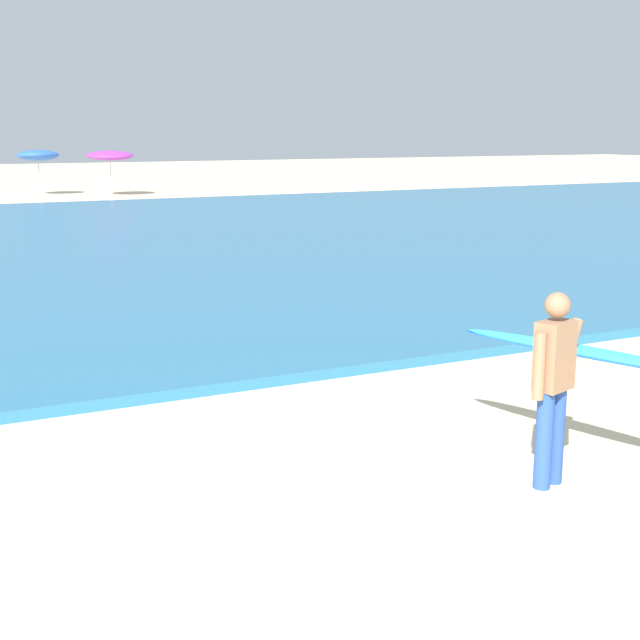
# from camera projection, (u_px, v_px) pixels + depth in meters

# --- Properties ---
(ground_plane) EXTENTS (160.00, 160.00, 0.00)m
(ground_plane) POSITION_uv_depth(u_px,v_px,m) (286.00, 637.00, 5.43)
(ground_plane) COLOR beige
(surfer_with_board) EXTENTS (1.26, 2.62, 1.73)m
(surfer_with_board) POSITION_uv_depth(u_px,v_px,m) (568.00, 368.00, 7.70)
(surfer_with_board) COLOR #284CA3
(surfer_with_board) RESTS_ON ground
(beach_umbrella_5) EXTENTS (1.92, 1.94, 2.17)m
(beach_umbrella_5) POSITION_uv_depth(u_px,v_px,m) (38.00, 155.00, 41.32)
(beach_umbrella_5) COLOR beige
(beach_umbrella_5) RESTS_ON ground
(beach_umbrella_6) EXTENTS (2.15, 2.17, 2.15)m
(beach_umbrella_6) POSITION_uv_depth(u_px,v_px,m) (110.00, 155.00, 40.98)
(beach_umbrella_6) COLOR beige
(beach_umbrella_6) RESTS_ON ground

